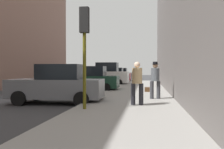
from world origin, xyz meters
TOP-DOWN VIEW (x-y plane):
  - ground_plane at (0.00, 0.00)m, footprint 120.00×120.00m
  - sidewalk at (6.00, 0.00)m, footprint 4.00×40.00m
  - parked_gray_coupe at (2.65, -1.20)m, footprint 4.26×2.17m
  - parked_dark_green_sedan at (2.65, 5.23)m, footprint 4.21×2.07m
  - parked_white_van at (2.65, 12.32)m, footprint 4.64×2.14m
  - parked_red_hatchback at (2.65, 18.32)m, footprint 4.25×2.16m
  - parked_silver_sedan at (2.65, 24.57)m, footprint 4.26×2.18m
  - fire_hydrant at (4.45, 6.21)m, footprint 0.42×0.22m
  - traffic_light at (4.50, -3.52)m, footprint 0.32×0.32m
  - pedestrian_with_beanie at (7.09, -0.04)m, footprint 0.52×0.47m
  - pedestrian_in_tan_coat at (6.31, -2.25)m, footprint 0.51×0.42m
  - duffel_bag at (6.72, 3.79)m, footprint 0.32×0.44m

SIDE VIEW (x-z plane):
  - ground_plane at x=0.00m, z-range 0.00..0.00m
  - sidewalk at x=6.00m, z-range 0.00..0.15m
  - duffel_bag at x=6.72m, z-range 0.15..0.43m
  - fire_hydrant at x=4.45m, z-range 0.15..0.85m
  - parked_gray_coupe at x=2.65m, z-range -0.05..1.74m
  - parked_dark_green_sedan at x=2.65m, z-range -0.05..1.74m
  - parked_red_hatchback at x=2.65m, z-range -0.05..1.74m
  - parked_silver_sedan at x=2.65m, z-range -0.05..1.74m
  - parked_white_van at x=2.65m, z-range -0.09..2.16m
  - pedestrian_in_tan_coat at x=6.31m, z-range 0.25..1.96m
  - pedestrian_with_beanie at x=7.09m, z-range 0.25..2.02m
  - traffic_light at x=4.50m, z-range 0.96..4.56m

